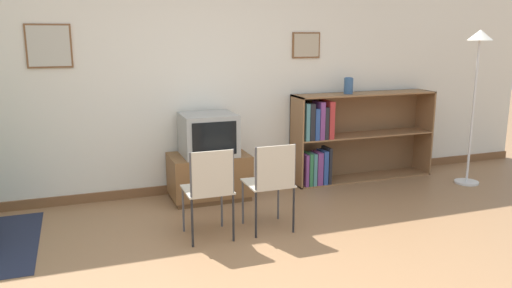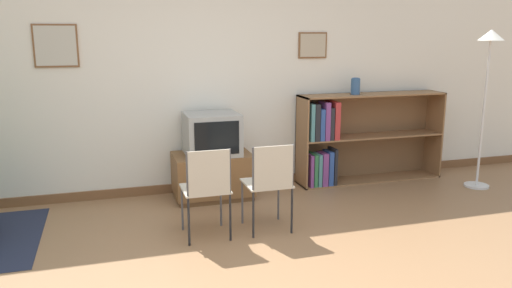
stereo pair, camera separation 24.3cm
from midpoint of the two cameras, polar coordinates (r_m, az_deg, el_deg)
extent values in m
cube|color=silver|center=(5.58, -5.50, 8.22)|extent=(9.15, 0.08, 2.70)
cube|color=brown|center=(5.77, -5.12, -4.80)|extent=(9.15, 0.03, 0.10)
cube|color=brown|center=(5.41, -20.71, 10.46)|extent=(0.43, 0.02, 0.43)
cube|color=#BCB7A8|center=(5.40, -20.72, 10.46)|extent=(0.39, 0.01, 0.39)
cube|color=brown|center=(5.94, 7.68, 11.12)|extent=(0.35, 0.02, 0.30)
cube|color=tan|center=(5.93, 7.72, 11.12)|extent=(0.31, 0.01, 0.26)
cube|color=brown|center=(5.52, -3.68, -5.84)|extent=(0.80, 0.53, 0.05)
cube|color=brown|center=(5.45, -3.71, -3.40)|extent=(0.84, 0.55, 0.44)
cube|color=#9E9E99|center=(5.35, -3.78, 1.16)|extent=(0.57, 0.50, 0.44)
cube|color=black|center=(5.11, -3.12, 0.63)|extent=(0.47, 0.01, 0.35)
cube|color=#BCB29E|center=(4.39, -4.26, -5.13)|extent=(0.40, 0.40, 0.02)
cube|color=#BCB29E|center=(4.15, -3.72, -3.31)|extent=(0.35, 0.01, 0.38)
cylinder|color=#4C4C51|center=(4.59, -6.92, -7.28)|extent=(0.02, 0.02, 0.42)
cylinder|color=#4C4C51|center=(4.67, -2.54, -6.88)|extent=(0.02, 0.02, 0.42)
cylinder|color=#4C4C51|center=(4.26, -6.06, -8.86)|extent=(0.02, 0.02, 0.42)
cylinder|color=#4C4C51|center=(4.34, -1.34, -8.40)|extent=(0.02, 0.02, 0.42)
cylinder|color=#4C4C51|center=(4.19, -6.12, -6.34)|extent=(0.02, 0.02, 0.82)
cylinder|color=#4C4C51|center=(4.27, -1.35, -5.92)|extent=(0.02, 0.02, 0.82)
cube|color=#BCB29E|center=(4.54, 2.75, -4.51)|extent=(0.40, 0.40, 0.02)
cube|color=#BCB29E|center=(4.31, 3.64, -2.71)|extent=(0.35, 0.01, 0.38)
cylinder|color=#4C4C51|center=(4.72, -0.09, -6.65)|extent=(0.02, 0.02, 0.42)
cylinder|color=#4C4C51|center=(4.83, 4.03, -6.22)|extent=(0.02, 0.02, 0.42)
cylinder|color=#4C4C51|center=(4.39, 1.29, -8.12)|extent=(0.02, 0.02, 0.42)
cylinder|color=#4C4C51|center=(4.51, 5.67, -7.61)|extent=(0.02, 0.02, 0.42)
cylinder|color=#4C4C51|center=(4.33, 1.30, -5.67)|extent=(0.02, 0.02, 0.82)
cylinder|color=#4C4C51|center=(4.45, 5.72, -5.22)|extent=(0.02, 0.02, 0.82)
cube|color=olive|center=(5.82, 6.46, 0.22)|extent=(0.02, 0.36, 1.06)
cube|color=olive|center=(6.72, 20.63, 1.15)|extent=(0.02, 0.36, 1.06)
cube|color=olive|center=(6.14, 14.32, 5.50)|extent=(1.81, 0.36, 0.02)
cube|color=olive|center=(6.35, 13.81, -3.90)|extent=(1.81, 0.36, 0.02)
cube|color=olive|center=(6.22, 14.07, 0.92)|extent=(1.77, 0.36, 0.02)
cube|color=brown|center=(6.37, 13.26, 1.03)|extent=(1.81, 0.01, 1.06)
cube|color=#7A3D7F|center=(5.87, 7.26, -2.98)|extent=(0.04, 0.22, 0.37)
cube|color=#337547|center=(5.91, 7.56, -2.82)|extent=(0.04, 0.29, 0.38)
cube|color=teal|center=(5.90, 8.20, -2.90)|extent=(0.04, 0.20, 0.38)
cube|color=#7A3D7F|center=(5.93, 8.76, -2.80)|extent=(0.07, 0.21, 0.39)
cube|color=#2D4C93|center=(5.96, 9.38, -2.67)|extent=(0.06, 0.22, 0.40)
cube|color=#232328|center=(5.98, 9.86, -2.47)|extent=(0.04, 0.22, 0.43)
cube|color=teal|center=(5.74, 7.33, 2.52)|extent=(0.04, 0.23, 0.43)
cube|color=#232328|center=(5.77, 7.87, 2.52)|extent=(0.06, 0.23, 0.42)
cube|color=#2D4C93|center=(5.80, 8.39, 2.27)|extent=(0.05, 0.24, 0.36)
cube|color=#7A3D7F|center=(5.82, 8.99, 2.66)|extent=(0.06, 0.23, 0.44)
cube|color=#232328|center=(5.87, 9.39, 2.40)|extent=(0.05, 0.27, 0.37)
cube|color=#B73333|center=(5.90, 9.94, 2.74)|extent=(0.06, 0.28, 0.44)
cylinder|color=#335684|center=(6.01, 12.44, 6.43)|extent=(0.11, 0.11, 0.19)
torus|color=#335684|center=(6.00, 12.48, 7.31)|extent=(0.09, 0.09, 0.02)
cylinder|color=silver|center=(6.49, 24.87, -4.33)|extent=(0.28, 0.28, 0.03)
cylinder|color=silver|center=(6.31, 25.56, 3.03)|extent=(0.03, 0.03, 1.66)
cone|color=white|center=(6.25, 26.34, 11.11)|extent=(0.28, 0.28, 0.12)
camera|label=1|loc=(0.12, -88.51, 0.33)|focal=35.00mm
camera|label=2|loc=(0.12, 91.49, -0.33)|focal=35.00mm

